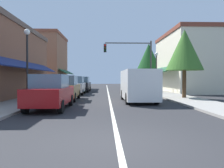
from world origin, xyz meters
TOP-DOWN VIEW (x-y plane):
  - ground_plane at (0.00, 18.00)m, footprint 80.00×80.00m
  - sidewalk_left at (-5.50, 18.00)m, footprint 2.60×56.00m
  - sidewalk_right at (5.50, 18.00)m, footprint 2.60×56.00m
  - lane_center_stripe at (0.00, 18.00)m, footprint 0.14×52.00m
  - storefront_right_block at (9.56, 20.00)m, footprint 6.84×10.20m
  - storefront_far_left at (-9.03, 28.00)m, footprint 5.77×8.20m
  - parked_car_nearest_left at (-3.09, 5.85)m, footprint 1.79×4.10m
  - parked_car_second_left at (-3.18, 10.42)m, footprint 1.83×4.12m
  - parked_car_third_left at (-3.24, 15.92)m, footprint 1.82×4.12m
  - parked_car_far_left at (-3.04, 20.16)m, footprint 1.84×4.13m
  - van_in_lane at (1.89, 9.34)m, footprint 2.04×5.20m
  - traffic_signal_mast_arm at (2.95, 18.85)m, footprint 5.37×0.50m
  - street_lamp_left_near at (-5.14, 8.37)m, footprint 0.36×0.36m
  - street_lamp_right_mid at (4.89, 16.70)m, footprint 0.36×0.36m
  - tree_right_near at (5.66, 10.99)m, footprint 2.80×2.80m
  - tree_right_far at (6.18, 26.91)m, footprint 3.72×3.72m

SIDE VIEW (x-z plane):
  - ground_plane at x=0.00m, z-range 0.00..0.00m
  - lane_center_stripe at x=0.00m, z-range 0.00..0.01m
  - sidewalk_left at x=-5.50m, z-range 0.00..0.12m
  - sidewalk_right at x=5.50m, z-range 0.00..0.12m
  - parked_car_nearest_left at x=-3.09m, z-range -0.01..1.76m
  - parked_car_second_left at x=-3.18m, z-range -0.01..1.76m
  - parked_car_third_left at x=-3.24m, z-range -0.01..1.76m
  - parked_car_far_left at x=-3.04m, z-range -0.01..1.76m
  - van_in_lane at x=1.89m, z-range 0.09..2.21m
  - street_lamp_right_mid at x=4.89m, z-range 0.78..5.03m
  - street_lamp_left_near at x=-5.14m, z-range 0.82..5.44m
  - storefront_right_block at x=9.56m, z-range 0.00..6.87m
  - tree_right_near at x=5.66m, z-range 1.07..6.34m
  - traffic_signal_mast_arm at x=2.95m, z-range 1.07..6.84m
  - storefront_far_left at x=-9.03m, z-range 0.00..8.20m
  - tree_right_far at x=6.18m, z-range 1.33..8.13m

